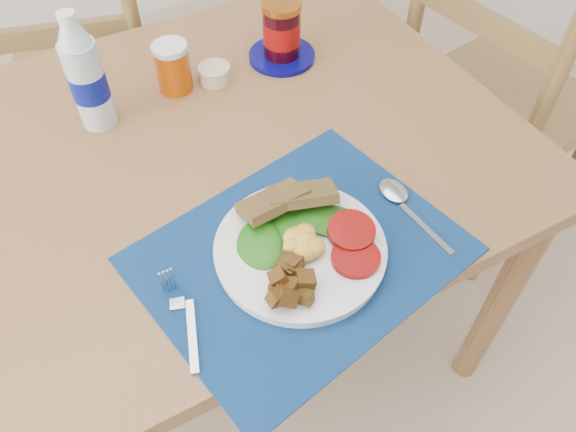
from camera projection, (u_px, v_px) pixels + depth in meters
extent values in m
plane|color=tan|center=(226.00, 416.00, 1.48)|extent=(4.00, 4.00, 0.00)
cube|color=brown|center=(148.00, 175.00, 1.03)|extent=(1.40, 0.90, 0.04)
cylinder|color=brown|center=(500.00, 300.00, 1.29)|extent=(0.06, 0.06, 0.71)
cylinder|color=brown|center=(327.00, 109.00, 1.73)|extent=(0.06, 0.06, 0.71)
cube|color=brown|center=(87.00, 89.00, 1.66)|extent=(0.52, 0.51, 0.04)
cylinder|color=brown|center=(159.00, 104.00, 1.97)|extent=(0.04, 0.04, 0.42)
cylinder|color=brown|center=(50.00, 121.00, 1.92)|extent=(0.04, 0.04, 0.42)
cylinder|color=brown|center=(169.00, 174.00, 1.76)|extent=(0.04, 0.04, 0.42)
cylinder|color=brown|center=(46.00, 195.00, 1.70)|extent=(0.04, 0.04, 0.42)
cube|color=brown|center=(502.00, 100.00, 1.58)|extent=(0.51, 0.52, 0.04)
cylinder|color=brown|center=(570.00, 173.00, 1.74)|extent=(0.04, 0.04, 0.45)
cylinder|color=brown|center=(470.00, 107.00, 1.94)|extent=(0.04, 0.04, 0.45)
cylinder|color=brown|center=(490.00, 231.00, 1.59)|extent=(0.04, 0.04, 0.45)
cylinder|color=brown|center=(391.00, 153.00, 1.80)|extent=(0.04, 0.04, 0.45)
cube|color=black|center=(300.00, 254.00, 0.89)|extent=(0.54, 0.46, 0.00)
cylinder|color=silver|center=(300.00, 250.00, 0.88)|extent=(0.27, 0.27, 0.02)
ellipsoid|color=gold|center=(305.00, 242.00, 0.86)|extent=(0.06, 0.06, 0.03)
cylinder|color=#8F0506|center=(353.00, 245.00, 0.87)|extent=(0.08, 0.08, 0.01)
ellipsoid|color=#144108|center=(294.00, 225.00, 0.89)|extent=(0.14, 0.09, 0.01)
cube|color=brown|center=(288.00, 198.00, 0.90)|extent=(0.11, 0.07, 0.04)
cube|color=#B2B5BA|center=(192.00, 335.00, 0.79)|extent=(0.05, 0.11, 0.00)
cube|color=#B2B5BA|center=(173.00, 294.00, 0.84)|extent=(0.04, 0.06, 0.00)
cube|color=#B2B5BA|center=(426.00, 229.00, 0.92)|extent=(0.02, 0.12, 0.00)
ellipsoid|color=#B2B5BA|center=(393.00, 192.00, 0.97)|extent=(0.04, 0.06, 0.01)
cylinder|color=#ADBFCC|center=(89.00, 85.00, 1.03)|extent=(0.07, 0.07, 0.17)
cylinder|color=navy|center=(89.00, 85.00, 1.03)|extent=(0.07, 0.07, 0.05)
cone|color=#ADBFCC|center=(72.00, 33.00, 0.95)|extent=(0.06, 0.06, 0.04)
cylinder|color=white|center=(66.00, 17.00, 0.93)|extent=(0.03, 0.03, 0.02)
cylinder|color=#A94104|center=(173.00, 69.00, 1.13)|extent=(0.07, 0.07, 0.10)
cylinder|color=#C5AA90|center=(215.00, 74.00, 1.17)|extent=(0.07, 0.07, 0.03)
cylinder|color=#050559|center=(282.00, 56.00, 1.23)|extent=(0.15, 0.15, 0.01)
cylinder|color=black|center=(282.00, 32.00, 1.18)|extent=(0.08, 0.08, 0.11)
cylinder|color=maroon|center=(282.00, 32.00, 1.18)|extent=(0.08, 0.08, 0.05)
cylinder|color=#AA611C|center=(281.00, 6.00, 1.14)|extent=(0.08, 0.08, 0.01)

